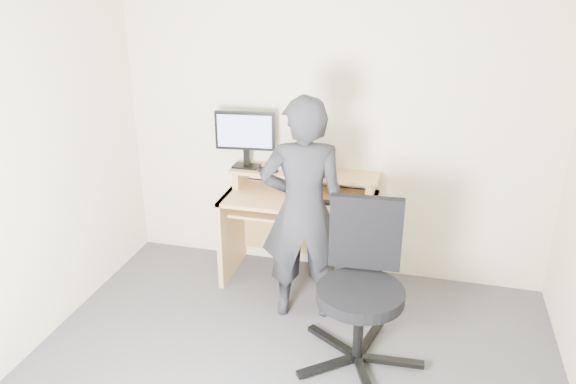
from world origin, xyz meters
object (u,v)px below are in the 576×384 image
at_px(monitor, 245,134).
at_px(person, 303,211).
at_px(desk, 302,216).
at_px(office_chair, 362,280).

xyz_separation_m(monitor, person, (0.61, -0.57, -0.35)).
height_order(monitor, person, person).
height_order(desk, monitor, monitor).
height_order(desk, person, person).
bearing_deg(person, monitor, -57.53).
distance_m(monitor, office_chair, 1.59).
bearing_deg(desk, office_chair, -56.55).
height_order(monitor, office_chair, monitor).
xyz_separation_m(desk, person, (0.13, -0.52, 0.29)).
bearing_deg(person, office_chair, 125.74).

